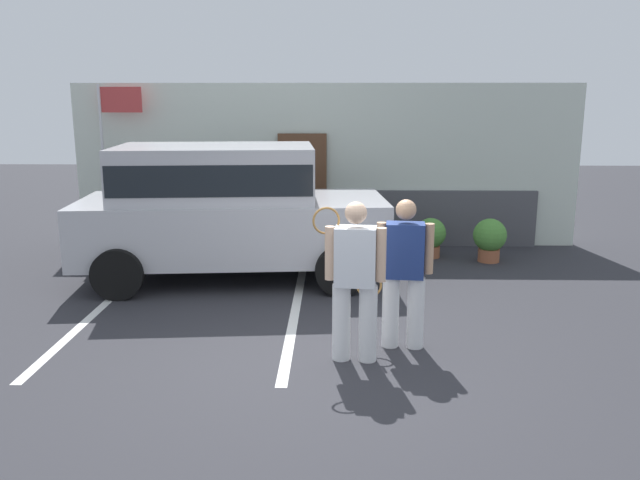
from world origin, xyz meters
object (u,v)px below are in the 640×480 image
(tennis_player_woman, at_px, (404,272))
(flag_pole, at_px, (112,136))
(potted_plant_by_porch, at_px, (431,236))
(potted_plant_secondary, at_px, (490,238))
(tennis_player_man, at_px, (355,279))
(parked_suv, at_px, (226,206))

(tennis_player_woman, relative_size, flag_pole, 0.56)
(tennis_player_woman, distance_m, potted_plant_by_porch, 4.28)
(potted_plant_secondary, relative_size, flag_pole, 0.25)
(tennis_player_man, height_order, flag_pole, flag_pole)
(tennis_player_man, xyz_separation_m, potted_plant_by_porch, (1.47, 4.54, -0.51))
(potted_plant_by_porch, bearing_deg, flag_pole, 173.21)
(tennis_player_woman, distance_m, flag_pole, 6.93)
(tennis_player_woman, xyz_separation_m, potted_plant_by_porch, (0.92, 4.15, -0.48))
(flag_pole, bearing_deg, potted_plant_secondary, -8.19)
(parked_suv, distance_m, potted_plant_by_porch, 3.70)
(flag_pole, bearing_deg, tennis_player_man, -50.76)
(potted_plant_by_porch, distance_m, potted_plant_secondary, 1.00)
(potted_plant_secondary, xyz_separation_m, flag_pole, (-6.69, 0.96, 1.66))
(tennis_player_woman, height_order, flag_pole, flag_pole)
(parked_suv, height_order, flag_pole, flag_pole)
(parked_suv, xyz_separation_m, tennis_player_man, (1.86, -3.12, -0.25))
(tennis_player_man, height_order, tennis_player_woman, tennis_player_man)
(potted_plant_secondary, bearing_deg, potted_plant_by_porch, 163.66)
(parked_suv, relative_size, flag_pole, 1.59)
(tennis_player_man, bearing_deg, potted_plant_by_porch, -101.55)
(tennis_player_woman, bearing_deg, potted_plant_secondary, -110.23)
(potted_plant_by_porch, relative_size, potted_plant_secondary, 0.94)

